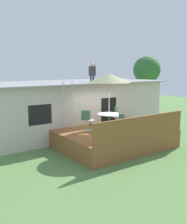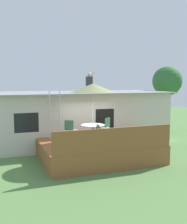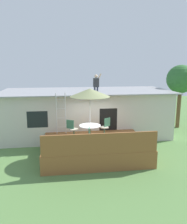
{
  "view_description": "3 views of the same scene",
  "coord_description": "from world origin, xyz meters",
  "px_view_note": "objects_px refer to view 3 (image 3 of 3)",
  "views": [
    {
      "loc": [
        -7.48,
        -9.02,
        3.61
      ],
      "look_at": [
        -0.48,
        0.87,
        1.54
      ],
      "focal_mm": 41.73,
      "sensor_mm": 36.0,
      "label": 1
    },
    {
      "loc": [
        -4.25,
        -10.83,
        3.41
      ],
      "look_at": [
        -0.0,
        0.51,
        2.05
      ],
      "focal_mm": 43.1,
      "sensor_mm": 36.0,
      "label": 2
    },
    {
      "loc": [
        -1.5,
        -10.5,
        4.43
      ],
      "look_at": [
        0.04,
        0.55,
        2.1
      ],
      "focal_mm": 36.29,
      "sensor_mm": 36.0,
      "label": 3
    }
  ],
  "objects_px": {
    "step_ladder": "(61,113)",
    "patio_chair_left": "(73,129)",
    "patio_umbrella": "(90,93)",
    "patio_chair_near": "(89,137)",
    "person_figure": "(96,82)",
    "patio_chair_right": "(105,127)",
    "backyard_tree": "(181,80)",
    "patio_table": "(90,128)"
  },
  "relations": [
    {
      "from": "step_ladder",
      "to": "person_figure",
      "type": "relative_size",
      "value": 1.98
    },
    {
      "from": "step_ladder",
      "to": "patio_chair_left",
      "type": "xyz_separation_m",
      "value": [
        0.56,
        -0.86,
        -0.64
      ]
    },
    {
      "from": "step_ladder",
      "to": "backyard_tree",
      "type": "bearing_deg",
      "value": 19.83
    },
    {
      "from": "patio_table",
      "to": "patio_chair_right",
      "type": "bearing_deg",
      "value": 33.49
    },
    {
      "from": "patio_umbrella",
      "to": "patio_chair_right",
      "type": "bearing_deg",
      "value": 33.49
    },
    {
      "from": "patio_table",
      "to": "backyard_tree",
      "type": "relative_size",
      "value": 0.23
    },
    {
      "from": "step_ladder",
      "to": "patio_chair_right",
      "type": "relative_size",
      "value": 2.39
    },
    {
      "from": "patio_table",
      "to": "patio_chair_near",
      "type": "xyz_separation_m",
      "value": [
        -0.15,
        -0.93,
        -0.13
      ]
    },
    {
      "from": "patio_table",
      "to": "patio_chair_left",
      "type": "distance_m",
      "value": 0.94
    },
    {
      "from": "patio_chair_right",
      "to": "patio_chair_near",
      "type": "xyz_separation_m",
      "value": [
        -1.03,
        -1.51,
        0.0
      ]
    },
    {
      "from": "person_figure",
      "to": "patio_chair_left",
      "type": "xyz_separation_m",
      "value": [
        -1.47,
        -1.8,
        -2.2
      ]
    },
    {
      "from": "patio_table",
      "to": "step_ladder",
      "type": "distance_m",
      "value": 1.97
    },
    {
      "from": "backyard_tree",
      "to": "patio_chair_left",
      "type": "bearing_deg",
      "value": -153.51
    },
    {
      "from": "patio_chair_right",
      "to": "backyard_tree",
      "type": "relative_size",
      "value": 0.21
    },
    {
      "from": "patio_chair_left",
      "to": "patio_chair_near",
      "type": "xyz_separation_m",
      "value": [
        0.68,
        -1.36,
        0.0
      ]
    },
    {
      "from": "person_figure",
      "to": "patio_table",
      "type": "bearing_deg",
      "value": -106.02
    },
    {
      "from": "person_figure",
      "to": "patio_chair_right",
      "type": "relative_size",
      "value": 1.21
    },
    {
      "from": "backyard_tree",
      "to": "step_ladder",
      "type": "bearing_deg",
      "value": -160.17
    },
    {
      "from": "patio_chair_right",
      "to": "backyard_tree",
      "type": "distance_m",
      "value": 7.37
    },
    {
      "from": "patio_umbrella",
      "to": "patio_chair_near",
      "type": "relative_size",
      "value": 2.76
    },
    {
      "from": "patio_chair_left",
      "to": "patio_chair_near",
      "type": "height_order",
      "value": "same"
    },
    {
      "from": "step_ladder",
      "to": "person_figure",
      "type": "bearing_deg",
      "value": 24.73
    },
    {
      "from": "patio_table",
      "to": "patio_chair_near",
      "type": "relative_size",
      "value": 1.13
    },
    {
      "from": "patio_table",
      "to": "patio_umbrella",
      "type": "xyz_separation_m",
      "value": [
        0.0,
        0.0,
        1.76
      ]
    },
    {
      "from": "patio_chair_right",
      "to": "step_ladder",
      "type": "bearing_deg",
      "value": -50.92
    },
    {
      "from": "step_ladder",
      "to": "patio_chair_left",
      "type": "height_order",
      "value": "step_ladder"
    },
    {
      "from": "patio_umbrella",
      "to": "patio_chair_right",
      "type": "height_order",
      "value": "patio_umbrella"
    },
    {
      "from": "patio_table",
      "to": "patio_chair_right",
      "type": "distance_m",
      "value": 1.06
    },
    {
      "from": "patio_chair_right",
      "to": "backyard_tree",
      "type": "bearing_deg",
      "value": 178.11
    },
    {
      "from": "step_ladder",
      "to": "patio_chair_near",
      "type": "relative_size",
      "value": 2.39
    },
    {
      "from": "patio_chair_near",
      "to": "patio_umbrella",
      "type": "bearing_deg",
      "value": -0.0
    },
    {
      "from": "patio_chair_left",
      "to": "patio_chair_right",
      "type": "bearing_deg",
      "value": 32.44
    },
    {
      "from": "patio_umbrella",
      "to": "patio_chair_near",
      "type": "distance_m",
      "value": 2.11
    },
    {
      "from": "patio_chair_left",
      "to": "patio_chair_near",
      "type": "distance_m",
      "value": 1.52
    },
    {
      "from": "person_figure",
      "to": "patio_chair_right",
      "type": "xyz_separation_m",
      "value": [
        0.24,
        -1.65,
        -2.2
      ]
    },
    {
      "from": "step_ladder",
      "to": "patio_chair_near",
      "type": "xyz_separation_m",
      "value": [
        1.24,
        -2.22,
        -0.64
      ]
    },
    {
      "from": "patio_umbrella",
      "to": "person_figure",
      "type": "relative_size",
      "value": 2.29
    },
    {
      "from": "patio_chair_near",
      "to": "patio_table",
      "type": "bearing_deg",
      "value": 0.0
    },
    {
      "from": "person_figure",
      "to": "patio_chair_near",
      "type": "distance_m",
      "value": 3.93
    },
    {
      "from": "patio_chair_left",
      "to": "patio_chair_near",
      "type": "bearing_deg",
      "value": -36.05
    },
    {
      "from": "patio_umbrella",
      "to": "patio_chair_near",
      "type": "xyz_separation_m",
      "value": [
        -0.15,
        -0.93,
        -1.89
      ]
    },
    {
      "from": "person_figure",
      "to": "patio_chair_near",
      "type": "height_order",
      "value": "person_figure"
    }
  ]
}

